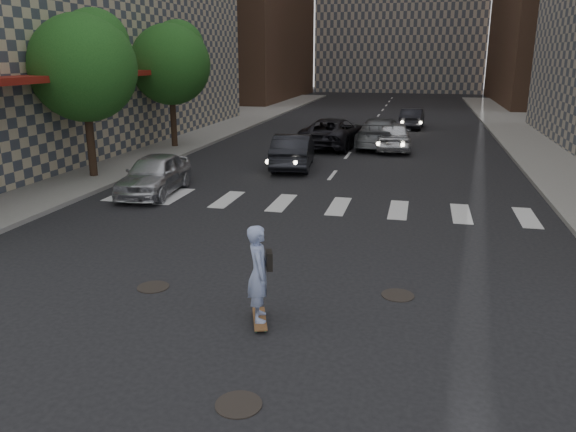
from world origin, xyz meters
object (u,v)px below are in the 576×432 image
(traffic_car_c, at_px, (333,133))
(tree_c, at_px, (172,61))
(tree_b, at_px, (86,63))
(traffic_car_b, at_px, (381,133))
(skateboarder, at_px, (259,273))
(silver_sedan, at_px, (155,174))
(traffic_car_d, at_px, (393,135))
(traffic_car_a, at_px, (293,151))
(traffic_car_e, at_px, (412,118))

(traffic_car_c, bearing_deg, tree_c, 22.12)
(tree_b, distance_m, traffic_car_b, 15.86)
(skateboarder, bearing_deg, traffic_car_b, 69.25)
(traffic_car_c, bearing_deg, skateboarder, 101.56)
(tree_b, relative_size, skateboarder, 3.35)
(silver_sedan, height_order, traffic_car_d, traffic_car_d)
(traffic_car_a, bearing_deg, silver_sedan, 50.30)
(tree_c, height_order, traffic_car_c, tree_c)
(traffic_car_e, bearing_deg, traffic_car_c, 70.38)
(silver_sedan, height_order, traffic_car_c, traffic_car_c)
(traffic_car_b, xyz_separation_m, traffic_car_d, (0.68, -0.77, -0.01))
(traffic_car_a, distance_m, traffic_car_e, 16.53)
(silver_sedan, bearing_deg, traffic_car_d, 51.82)
(traffic_car_a, bearing_deg, traffic_car_e, -114.17)
(tree_c, bearing_deg, traffic_car_d, 10.23)
(silver_sedan, xyz_separation_m, traffic_car_a, (3.87, 5.99, 0.04))
(traffic_car_b, xyz_separation_m, traffic_car_e, (1.48, 9.01, -0.13))
(skateboarder, xyz_separation_m, traffic_car_c, (-1.94, 21.39, -0.23))
(tree_b, bearing_deg, traffic_car_a, 28.79)
(skateboarder, bearing_deg, tree_c, 99.22)
(skateboarder, height_order, traffic_car_b, skateboarder)
(traffic_car_b, distance_m, traffic_car_d, 1.03)
(tree_b, xyz_separation_m, traffic_car_c, (8.30, 10.34, -3.84))
(tree_c, distance_m, traffic_car_a, 9.27)
(skateboarder, height_order, traffic_car_e, skateboarder)
(silver_sedan, height_order, traffic_car_e, silver_sedan)
(tree_b, xyz_separation_m, skateboarder, (10.24, -11.05, -3.62))
(tree_b, distance_m, tree_c, 8.00)
(silver_sedan, bearing_deg, traffic_car_a, 52.67)
(traffic_car_c, xyz_separation_m, traffic_car_e, (4.07, 9.53, -0.12))
(traffic_car_a, height_order, traffic_car_b, traffic_car_b)
(traffic_car_d, bearing_deg, traffic_car_e, -98.89)
(silver_sedan, bearing_deg, traffic_car_c, 64.46)
(tree_c, distance_m, traffic_car_e, 17.60)
(traffic_car_b, bearing_deg, skateboarder, 92.69)
(tree_b, bearing_deg, skateboarder, -47.18)
(tree_c, xyz_separation_m, traffic_car_a, (7.45, -3.90, -3.88))
(tree_b, xyz_separation_m, traffic_car_b, (10.89, 10.86, -3.84))
(skateboarder, xyz_separation_m, traffic_car_a, (-2.78, 15.14, -0.26))
(traffic_car_d, bearing_deg, traffic_car_c, -8.62)
(silver_sedan, distance_m, traffic_car_d, 14.40)
(traffic_car_a, relative_size, traffic_car_e, 1.13)
(tree_b, distance_m, traffic_car_c, 13.80)
(traffic_car_b, bearing_deg, traffic_car_c, 15.80)
(silver_sedan, xyz_separation_m, traffic_car_e, (8.78, 21.77, -0.05))
(tree_b, bearing_deg, traffic_car_c, 51.26)
(silver_sedan, distance_m, traffic_car_a, 7.13)
(silver_sedan, relative_size, traffic_car_a, 0.92)
(tree_c, bearing_deg, silver_sedan, -70.08)
(traffic_car_d, bearing_deg, traffic_car_b, -52.86)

